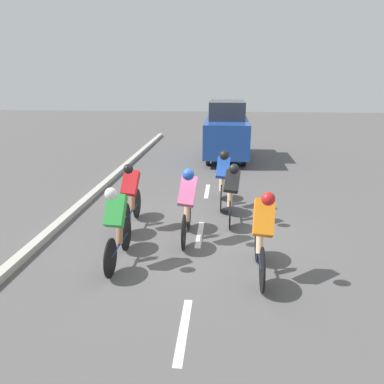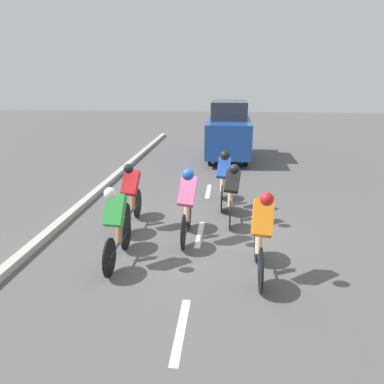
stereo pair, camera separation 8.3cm
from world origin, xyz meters
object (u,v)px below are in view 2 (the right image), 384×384
Objects in this scene: cyclist_red at (131,194)px; cyclist_green at (116,223)px; cyclist_orange at (261,232)px; cyclist_black at (232,191)px; support_car at (229,131)px; cyclist_blue at (223,176)px; cyclist_pink at (187,202)px.

cyclist_green reaches higher than cyclist_red.
cyclist_orange is 1.07× the size of cyclist_black.
cyclist_black is at bearing 90.94° from support_car.
support_car is at bearing -90.91° from cyclist_blue.
cyclist_blue is 6.04m from support_car.
cyclist_pink is at bearing 84.61° from support_car.
cyclist_green is at bearing 47.87° from cyclist_black.
cyclist_red is 1.01× the size of cyclist_pink.
cyclist_orange is at bearing 135.52° from cyclist_pink.
cyclist_blue is 0.98× the size of cyclist_orange.
cyclist_pink is (-1.31, 0.61, 0.05)m from cyclist_red.
cyclist_orange reaches higher than cyclist_red.
cyclist_black is 7.17m from support_car.
cyclist_green is 1.05× the size of cyclist_black.
cyclist_orange is 2.51m from cyclist_black.
cyclist_red is at bearing 39.34° from cyclist_blue.
cyclist_orange is 1.01× the size of cyclist_pink.
cyclist_blue reaches higher than cyclist_black.
cyclist_red is 2.27m from cyclist_black.
support_car is (-0.78, -8.27, 0.32)m from cyclist_pink.
support_car reaches higher than cyclist_green.
cyclist_black is (-0.90, -1.11, -0.06)m from cyclist_pink.
cyclist_black is 0.39× the size of support_car.
cyclist_orange is at bearing 100.87° from cyclist_blue.
cyclist_pink is at bearing 73.04° from cyclist_blue.
cyclist_black is at bearing -132.13° from cyclist_green.
cyclist_green is (1.82, 3.38, -0.02)m from cyclist_blue.
cyclist_black is (-2.21, -0.50, -0.01)m from cyclist_red.
cyclist_orange reaches higher than cyclist_black.
cyclist_pink is 0.42× the size of support_car.
support_car is (-1.91, -9.41, 0.36)m from cyclist_green.
cyclist_red is 3.32m from cyclist_orange.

